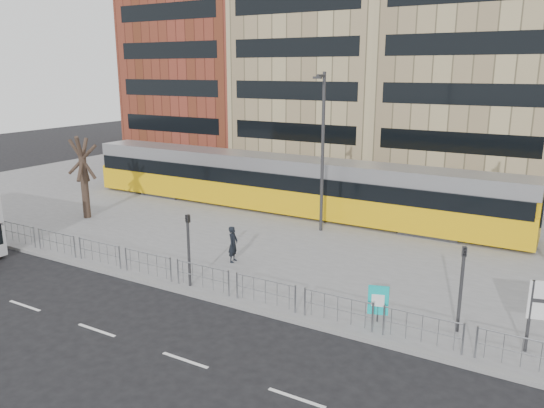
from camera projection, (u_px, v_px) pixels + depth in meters
The scene contains 13 objects.
ground at pixel (210, 301), 21.19m from camera, with size 120.00×120.00×0.00m, color black.
plaza at pixel (331, 225), 31.24m from camera, with size 64.00×24.00×0.15m, color slate.
kerb at pixel (210, 299), 21.21m from camera, with size 64.00×0.25×0.17m, color gray.
building_row at pixel (456, 23), 46.00m from camera, with size 70.40×18.40×31.20m.
pedestrian_barrier at pixel (259, 284), 20.40m from camera, with size 32.07×0.07×1.10m.
road_markings at pixel (161, 352), 17.35m from camera, with size 62.00×0.12×0.01m, color white.
tram at pixel (284, 184), 33.76m from camera, with size 29.56×2.86×3.48m.
ad_panel at pixel (378, 301), 18.94m from camera, with size 0.72×0.26×1.38m.
pedestrian at pixel (233, 244), 24.90m from camera, with size 0.63×0.41×1.73m, color black.
traffic_light_west at pixel (188, 241), 21.83m from camera, with size 0.22×0.24×3.10m.
traffic_light_east at pixel (462, 278), 17.93m from camera, with size 0.22×0.24×3.10m.
lamp_post_west at pixel (322, 147), 28.76m from camera, with size 0.45×1.04×8.73m.
bare_tree at pixel (80, 133), 31.32m from camera, with size 4.63×4.63×7.28m.
Camera 1 is at (11.97, -15.69, 8.99)m, focal length 35.00 mm.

